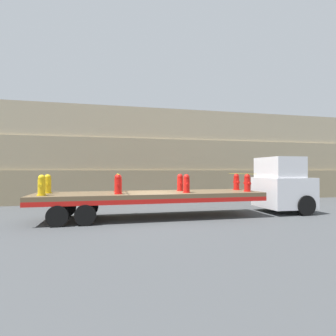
{
  "coord_description": "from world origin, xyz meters",
  "views": [
    {
      "loc": [
        -2.03,
        -12.46,
        2.27
      ],
      "look_at": [
        0.82,
        0.0,
        2.39
      ],
      "focal_mm": 28.0,
      "sensor_mm": 36.0,
      "label": 1
    }
  ],
  "objects_px": {
    "fire_hydrant_yellow_near_0": "(42,185)",
    "fire_hydrant_red_far_1": "(118,183)",
    "fire_hydrant_red_near_2": "(187,184)",
    "fire_hydrant_red_far_3": "(236,182)",
    "fire_hydrant_red_near_1": "(118,185)",
    "flatbed_trailer": "(142,197)",
    "fire_hydrant_yellow_far_0": "(48,184)",
    "truck_cab": "(284,186)",
    "fire_hydrant_red_far_2": "(180,183)",
    "fire_hydrant_red_near_3": "(247,183)"
  },
  "relations": [
    {
      "from": "fire_hydrant_yellow_near_0",
      "to": "fire_hydrant_red_far_2",
      "type": "distance_m",
      "value": 6.45
    },
    {
      "from": "fire_hydrant_yellow_near_0",
      "to": "fire_hydrant_red_near_1",
      "type": "bearing_deg",
      "value": 0.0
    },
    {
      "from": "flatbed_trailer",
      "to": "fire_hydrant_red_far_2",
      "type": "relative_size",
      "value": 12.23
    },
    {
      "from": "fire_hydrant_yellow_far_0",
      "to": "fire_hydrant_red_near_3",
      "type": "bearing_deg",
      "value": -6.8
    },
    {
      "from": "fire_hydrant_red_near_1",
      "to": "fire_hydrant_red_near_3",
      "type": "xyz_separation_m",
      "value": [
        6.35,
        0.0,
        0.0
      ]
    },
    {
      "from": "flatbed_trailer",
      "to": "fire_hydrant_red_near_3",
      "type": "distance_m",
      "value": 5.3
    },
    {
      "from": "fire_hydrant_yellow_far_0",
      "to": "fire_hydrant_red_near_2",
      "type": "xyz_separation_m",
      "value": [
        6.35,
        -1.14,
        0.0
      ]
    },
    {
      "from": "truck_cab",
      "to": "fire_hydrant_red_near_3",
      "type": "relative_size",
      "value": 3.4
    },
    {
      "from": "fire_hydrant_red_far_1",
      "to": "truck_cab",
      "type": "bearing_deg",
      "value": -3.68
    },
    {
      "from": "fire_hydrant_red_far_1",
      "to": "fire_hydrant_red_near_2",
      "type": "xyz_separation_m",
      "value": [
        3.17,
        -1.14,
        0.0
      ]
    },
    {
      "from": "fire_hydrant_red_far_3",
      "to": "truck_cab",
      "type": "bearing_deg",
      "value": -12.82
    },
    {
      "from": "fire_hydrant_red_near_2",
      "to": "fire_hydrant_yellow_near_0",
      "type": "bearing_deg",
      "value": 180.0
    },
    {
      "from": "fire_hydrant_red_far_2",
      "to": "fire_hydrant_red_far_3",
      "type": "height_order",
      "value": "same"
    },
    {
      "from": "fire_hydrant_red_near_2",
      "to": "fire_hydrant_red_far_1",
      "type": "bearing_deg",
      "value": 160.31
    },
    {
      "from": "fire_hydrant_yellow_near_0",
      "to": "fire_hydrant_red_far_1",
      "type": "bearing_deg",
      "value": 19.69
    },
    {
      "from": "fire_hydrant_red_far_2",
      "to": "truck_cab",
      "type": "bearing_deg",
      "value": -5.72
    },
    {
      "from": "fire_hydrant_yellow_near_0",
      "to": "fire_hydrant_red_far_3",
      "type": "xyz_separation_m",
      "value": [
        9.52,
        1.14,
        0.0
      ]
    },
    {
      "from": "fire_hydrant_yellow_far_0",
      "to": "fire_hydrant_red_far_2",
      "type": "xyz_separation_m",
      "value": [
        6.35,
        0.0,
        0.0
      ]
    },
    {
      "from": "fire_hydrant_yellow_far_0",
      "to": "fire_hydrant_red_far_3",
      "type": "distance_m",
      "value": 9.52
    },
    {
      "from": "truck_cab",
      "to": "fire_hydrant_red_near_1",
      "type": "xyz_separation_m",
      "value": [
        -8.84,
        -0.57,
        0.19
      ]
    },
    {
      "from": "fire_hydrant_red_near_2",
      "to": "fire_hydrant_red_far_3",
      "type": "relative_size",
      "value": 1.0
    },
    {
      "from": "fire_hydrant_red_near_1",
      "to": "fire_hydrant_red_near_3",
      "type": "bearing_deg",
      "value": 0.0
    },
    {
      "from": "fire_hydrant_red_far_1",
      "to": "flatbed_trailer",
      "type": "bearing_deg",
      "value": -27.05
    },
    {
      "from": "fire_hydrant_yellow_near_0",
      "to": "fire_hydrant_red_near_2",
      "type": "relative_size",
      "value": 1.0
    },
    {
      "from": "fire_hydrant_red_far_1",
      "to": "fire_hydrant_red_near_2",
      "type": "height_order",
      "value": "same"
    },
    {
      "from": "fire_hydrant_yellow_near_0",
      "to": "fire_hydrant_yellow_far_0",
      "type": "xyz_separation_m",
      "value": [
        0.0,
        1.14,
        0.0
      ]
    },
    {
      "from": "flatbed_trailer",
      "to": "fire_hydrant_red_far_3",
      "type": "height_order",
      "value": "fire_hydrant_red_far_3"
    },
    {
      "from": "fire_hydrant_red_far_2",
      "to": "fire_hydrant_red_far_3",
      "type": "xyz_separation_m",
      "value": [
        3.17,
        0.0,
        0.0
      ]
    },
    {
      "from": "fire_hydrant_red_far_3",
      "to": "fire_hydrant_red_far_2",
      "type": "bearing_deg",
      "value": 180.0
    },
    {
      "from": "fire_hydrant_yellow_near_0",
      "to": "fire_hydrant_red_near_2",
      "type": "distance_m",
      "value": 6.35
    },
    {
      "from": "fire_hydrant_red_near_1",
      "to": "fire_hydrant_red_far_1",
      "type": "height_order",
      "value": "same"
    },
    {
      "from": "fire_hydrant_red_far_2",
      "to": "flatbed_trailer",
      "type": "bearing_deg",
      "value": -164.6
    },
    {
      "from": "fire_hydrant_red_near_1",
      "to": "fire_hydrant_red_far_1",
      "type": "bearing_deg",
      "value": 90.0
    },
    {
      "from": "fire_hydrant_red_far_3",
      "to": "fire_hydrant_red_near_1",
      "type": "bearing_deg",
      "value": -169.85
    },
    {
      "from": "fire_hydrant_yellow_near_0",
      "to": "fire_hydrant_red_far_1",
      "type": "xyz_separation_m",
      "value": [
        3.17,
        1.14,
        0.0
      ]
    },
    {
      "from": "truck_cab",
      "to": "fire_hydrant_yellow_near_0",
      "type": "relative_size",
      "value": 3.4
    },
    {
      "from": "fire_hydrant_red_near_2",
      "to": "fire_hydrant_red_far_3",
      "type": "xyz_separation_m",
      "value": [
        3.17,
        1.14,
        0.0
      ]
    },
    {
      "from": "fire_hydrant_red_near_1",
      "to": "fire_hydrant_red_far_1",
      "type": "distance_m",
      "value": 1.14
    },
    {
      "from": "fire_hydrant_red_near_2",
      "to": "fire_hydrant_red_far_2",
      "type": "xyz_separation_m",
      "value": [
        0.0,
        1.14,
        0.0
      ]
    },
    {
      "from": "truck_cab",
      "to": "fire_hydrant_red_far_1",
      "type": "xyz_separation_m",
      "value": [
        -8.84,
        0.57,
        0.19
      ]
    },
    {
      "from": "truck_cab",
      "to": "flatbed_trailer",
      "type": "relative_size",
      "value": 0.28
    },
    {
      "from": "fire_hydrant_red_far_1",
      "to": "fire_hydrant_red_far_3",
      "type": "distance_m",
      "value": 6.35
    },
    {
      "from": "flatbed_trailer",
      "to": "truck_cab",
      "type": "bearing_deg",
      "value": 0.0
    },
    {
      "from": "truck_cab",
      "to": "fire_hydrant_red_far_2",
      "type": "relative_size",
      "value": 3.4
    },
    {
      "from": "fire_hydrant_red_near_1",
      "to": "fire_hydrant_red_far_3",
      "type": "relative_size",
      "value": 1.0
    },
    {
      "from": "flatbed_trailer",
      "to": "fire_hydrant_yellow_far_0",
      "type": "bearing_deg",
      "value": 172.45
    },
    {
      "from": "fire_hydrant_red_far_1",
      "to": "fire_hydrant_red_far_3",
      "type": "height_order",
      "value": "same"
    },
    {
      "from": "fire_hydrant_red_far_3",
      "to": "fire_hydrant_red_near_2",
      "type": "bearing_deg",
      "value": -160.31
    },
    {
      "from": "fire_hydrant_yellow_near_0",
      "to": "fire_hydrant_red_near_2",
      "type": "bearing_deg",
      "value": 0.0
    },
    {
      "from": "fire_hydrant_yellow_far_0",
      "to": "fire_hydrant_red_far_1",
      "type": "height_order",
      "value": "same"
    }
  ]
}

